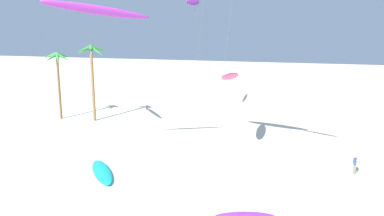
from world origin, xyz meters
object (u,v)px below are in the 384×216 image
Objects in this scene: palm_tree_0 at (57,62)px; person_mid_field at (355,164)px; palm_tree_1 at (92,59)px; flying_kite_2 at (96,10)px; flying_kite_3 at (231,76)px; flying_kite_1 at (193,2)px; grounded_kite_3 at (102,172)px.

palm_tree_0 is 39.75m from person_mid_field.
person_mid_field is at bearing -17.05° from palm_tree_1.
flying_kite_2 reaches higher than person_mid_field.
palm_tree_1 is at bearing 4.06° from palm_tree_0.
palm_tree_0 is at bearing 165.47° from flying_kite_3.
flying_kite_1 is 22.09m from flying_kite_2.
palm_tree_0 is 0.68× the size of flying_kite_3.
flying_kite_3 reaches higher than grounded_kite_3.
flying_kite_1 is (17.57, 7.12, 8.14)m from palm_tree_0.
flying_kite_3 is (10.02, 8.04, -6.18)m from flying_kite_2.
grounded_kite_3 is (-0.56, -23.67, -16.07)m from flying_kite_1.
palm_tree_1 is 0.61× the size of flying_kite_1.
person_mid_field is (32.58, -9.99, -7.66)m from palm_tree_1.
palm_tree_0 is 5.34m from palm_tree_1.
palm_tree_1 is 1.84× the size of grounded_kite_3.
flying_kite_3 is (26.12, -6.77, -0.33)m from palm_tree_0.
flying_kite_1 is (12.26, 6.74, 7.68)m from palm_tree_1.
flying_kite_2 reaches higher than grounded_kite_3.
flying_kite_3 is (20.81, -7.15, -0.79)m from palm_tree_1.
grounded_kite_3 is at bearing -44.22° from palm_tree_0.
palm_tree_1 is at bearing 162.95° from person_mid_field.
flying_kite_3 is at bearing 166.41° from person_mid_field.
person_mid_field is (20.88, 6.94, 0.73)m from grounded_kite_3.
flying_kite_1 reaches higher than flying_kite_2.
flying_kite_1 is 1.25× the size of flying_kite_3.
flying_kite_2 is at bearing -141.27° from flying_kite_3.
person_mid_field is at bearing 13.40° from flying_kite_2.
grounded_kite_3 is at bearing -62.21° from flying_kite_2.
flying_kite_1 is at bearing 140.53° from person_mid_field.
palm_tree_0 is 0.55× the size of flying_kite_1.
palm_tree_1 is at bearing -151.19° from flying_kite_1.
palm_tree_1 is 22.23m from grounded_kite_3.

